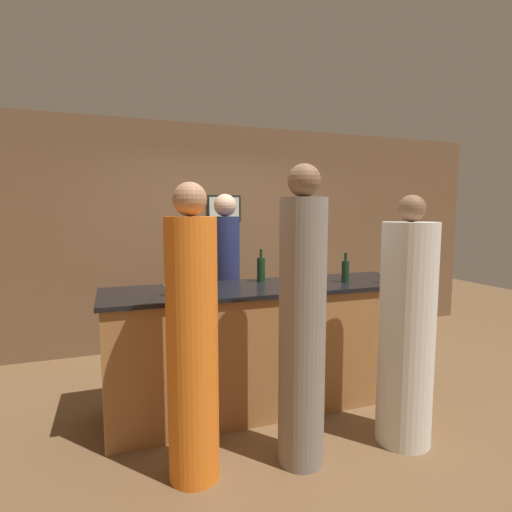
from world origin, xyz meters
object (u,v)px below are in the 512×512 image
guest_0 (407,331)px  wine_bottle_0 (213,269)px  guest_1 (302,326)px  wine_bottle_1 (261,269)px  wine_bottle_2 (345,271)px  bartender (226,290)px  guest_2 (192,344)px

guest_0 → wine_bottle_0: bearing=134.0°
guest_1 → wine_bottle_1: size_ratio=6.70×
wine_bottle_2 → wine_bottle_1: bearing=158.2°
bartender → wine_bottle_0: 0.58m
guest_2 → wine_bottle_1: 1.30m
guest_0 → guest_1: bearing=177.6°
guest_2 → wine_bottle_0: size_ratio=5.91×
guest_0 → wine_bottle_2: 0.87m
bartender → guest_1: 1.59m
wine_bottle_0 → guest_2: bearing=-110.2°
guest_1 → bartender: bearing=93.0°
bartender → wine_bottle_2: 1.25m
guest_2 → wine_bottle_2: (1.53, 0.68, 0.29)m
guest_0 → guest_1: guest_1 is taller
bartender → guest_0: size_ratio=1.03×
bartender → guest_0: bartender is taller
wine_bottle_0 → wine_bottle_2: wine_bottle_0 is taller
bartender → guest_1: bearing=93.0°
wine_bottle_0 → guest_1: bearing=-74.4°
guest_2 → bartender: bearing=67.2°
bartender → wine_bottle_2: (0.90, -0.82, 0.27)m
guest_1 → wine_bottle_1: 1.08m
guest_2 → wine_bottle_0: (0.39, 1.07, 0.31)m
bartender → wine_bottle_1: size_ratio=6.29×
wine_bottle_1 → wine_bottle_2: wine_bottle_1 is taller
wine_bottle_0 → wine_bottle_2: size_ratio=1.19×
wine_bottle_1 → wine_bottle_2: (0.71, -0.28, -0.01)m
bartender → guest_2: bartender is taller
wine_bottle_1 → guest_1: bearing=-95.6°
bartender → wine_bottle_0: (-0.24, -0.44, 0.29)m
guest_1 → guest_2: size_ratio=1.07×
wine_bottle_1 → wine_bottle_0: bearing=166.4°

